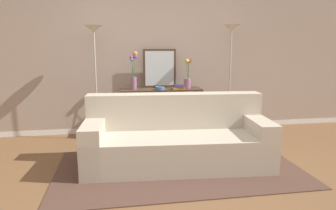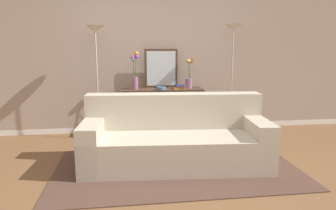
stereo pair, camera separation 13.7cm
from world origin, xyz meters
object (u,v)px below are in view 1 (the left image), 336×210
Objects in this scene: fruit_bowl at (160,88)px; book_row_under_console at (137,133)px; vase_short_flowers at (188,75)px; floor_lamp_left at (95,51)px; vase_tall_flowers at (134,74)px; floor_lamp_right at (231,49)px; wall_mirror at (160,68)px; console_table at (161,103)px; couch at (177,141)px; book_stack at (178,87)px.

fruit_bowl is 0.86m from book_row_under_console.
floor_lamp_left is at bearing -176.56° from vase_short_flowers.
vase_tall_flowers is 0.49m from fruit_bowl.
floor_lamp_right is 11.59× the size of fruit_bowl.
vase_tall_flowers is (0.60, 0.11, -0.37)m from floor_lamp_left.
book_row_under_console is at bearing 160.80° from fruit_bowl.
wall_mirror reaches higher than fruit_bowl.
vase_tall_flowers reaches higher than fruit_bowl.
book_row_under_console is at bearing -180.00° from console_table.
couch reaches higher than console_table.
vase_tall_flowers is (-1.61, 0.11, -0.40)m from floor_lamp_right.
floor_lamp_left is 2.21m from floor_lamp_right.
floor_lamp_left is 0.71m from vase_tall_flowers.
wall_mirror is 0.48m from book_stack.
book_stack reaches higher than fruit_bowl.
vase_tall_flowers is (-0.45, -0.14, -0.07)m from wall_mirror.
couch is at bearing -88.24° from fruit_bowl.
floor_lamp_left is at bearing -166.48° from wall_mirror.
fruit_bowl is at bearing -178.02° from floor_lamp_right.
fruit_bowl is (1.01, -0.04, -0.60)m from floor_lamp_left.
fruit_bowl is (-1.20, -0.04, -0.62)m from floor_lamp_right.
fruit_bowl is 0.78× the size of book_stack.
console_table is at bearing 4.72° from floor_lamp_left.
floor_lamp_left is at bearing 180.00° from floor_lamp_right.
couch is 1.30× the size of floor_lamp_left.
book_row_under_console is at bearing -179.74° from vase_short_flowers.
floor_lamp_left is at bearing -175.28° from console_table.
wall_mirror is at bearing 13.52° from floor_lamp_left.
vase_tall_flowers is at bearing 10.83° from floor_lamp_left.
book_row_under_console is (-0.86, -0.00, -0.95)m from vase_short_flowers.
couch is 4.71× the size of vase_short_flowers.
console_table is 8.47× the size of fruit_bowl.
fruit_bowl is at bearing -97.49° from wall_mirror.
vase_short_flowers is 2.44× the size of book_stack.
book_stack is (0.72, -0.13, -0.22)m from vase_tall_flowers.
book_stack is (0.27, -0.10, 0.27)m from console_table.
wall_mirror is 2.24× the size of book_row_under_console.
couch is 3.81× the size of vase_tall_flowers.
couch is 3.61× the size of wall_mirror.
vase_short_flowers reaches higher than couch.
vase_tall_flowers is 3.02× the size of book_stack.
console_table is 0.30m from fruit_bowl.
wall_mirror is at bearing 22.24° from book_row_under_console.
wall_mirror is at bearing 17.05° from vase_tall_flowers.
vase_tall_flowers reaches higher than book_stack.
fruit_bowl is 0.55× the size of book_row_under_console.
fruit_bowl is at bearing -105.80° from console_table.
fruit_bowl is (-0.04, -0.29, -0.30)m from wall_mirror.
wall_mirror is 0.49m from vase_short_flowers.
couch is 14.78× the size of fruit_bowl.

